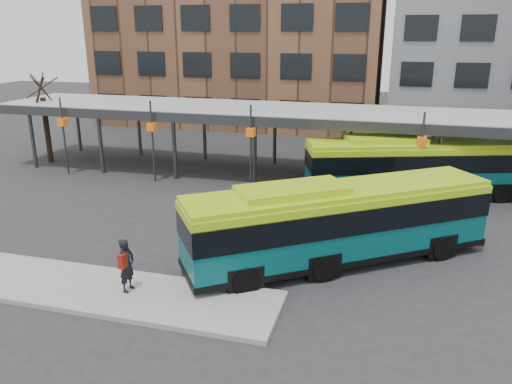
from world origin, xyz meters
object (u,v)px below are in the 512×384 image
Objects in this scene: bus_front at (338,221)px; bus_rear at (420,166)px; tree at (47,127)px; pedestrian at (127,265)px.

bus_rear is (3.30, 9.27, 0.02)m from bus_front.
tree reaches higher than pedestrian.
bus_rear reaches higher than bus_front.
pedestrian is (-9.87, -13.71, -0.61)m from bus_rear.
bus_front is at bearing -128.22° from bus_rear.
bus_front is 9.84m from bus_rear.
bus_front is 6.02× the size of pedestrian.
bus_front reaches higher than pedestrian.
pedestrian is (14.21, -14.87, -1.30)m from tree.
bus_front is 7.95m from pedestrian.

